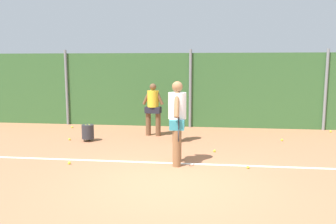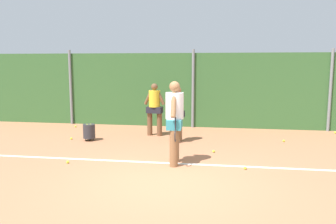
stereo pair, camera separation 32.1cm
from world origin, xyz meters
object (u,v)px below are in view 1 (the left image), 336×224
ball_hopper (88,132)px  tennis_ball_0 (214,151)px  tennis_ball_1 (282,140)px  tennis_ball_8 (331,131)px  player_foreground_near (177,118)px  tennis_ball_6 (83,130)px  tennis_ball_3 (248,167)px  tennis_ball_5 (69,163)px  tennis_ball_4 (70,139)px  player_backcourt_far (153,107)px  player_midcourt (177,111)px  tennis_ball_7 (72,127)px

ball_hopper → tennis_ball_0: 3.86m
tennis_ball_1 → tennis_ball_8: size_ratio=1.00×
player_foreground_near → tennis_ball_6: player_foreground_near is taller
tennis_ball_3 → tennis_ball_5: same height
tennis_ball_1 → tennis_ball_4: bearing=-173.9°
player_backcourt_far → tennis_ball_1: bearing=-178.0°
tennis_ball_8 → player_midcourt: bearing=-158.0°
player_midcourt → tennis_ball_8: bearing=-54.0°
tennis_ball_5 → tennis_ball_8: 8.65m
player_midcourt → tennis_ball_7: bearing=80.4°
player_foreground_near → tennis_ball_4: size_ratio=29.12×
ball_hopper → tennis_ball_6: 1.69m
tennis_ball_1 → tennis_ball_8: bearing=39.1°
tennis_ball_0 → tennis_ball_1: size_ratio=1.00×
tennis_ball_5 → tennis_ball_7: 4.68m
player_midcourt → tennis_ball_0: player_midcourt is taller
player_midcourt → tennis_ball_3: player_midcourt is taller
player_foreground_near → tennis_ball_1: size_ratio=29.12×
tennis_ball_3 → tennis_ball_4: same height
tennis_ball_1 → tennis_ball_7: (-7.12, 1.27, 0.00)m
ball_hopper → tennis_ball_3: (4.48, -2.18, -0.26)m
tennis_ball_3 → player_backcourt_far: bearing=129.6°
player_foreground_near → player_midcourt: (-0.22, 2.26, -0.15)m
tennis_ball_1 → tennis_ball_5: size_ratio=1.00×
player_backcourt_far → tennis_ball_6: 2.74m
tennis_ball_4 → player_foreground_near: bearing=-30.6°
tennis_ball_8 → player_backcourt_far: bearing=-168.2°
player_foreground_near → tennis_ball_3: (1.60, -0.17, -1.04)m
tennis_ball_0 → tennis_ball_7: bearing=151.0°
tennis_ball_4 → tennis_ball_0: bearing=-11.4°
tennis_ball_1 → tennis_ball_7: bearing=169.9°
tennis_ball_1 → player_foreground_near: bearing=-136.7°
player_backcourt_far → ball_hopper: (-1.81, -1.04, -0.66)m
tennis_ball_1 → tennis_ball_4: (-6.40, -0.68, 0.00)m
ball_hopper → tennis_ball_6: (-0.73, 1.51, -0.26)m
player_backcourt_far → tennis_ball_7: bearing=-10.2°
tennis_ball_0 → tennis_ball_5: same height
player_midcourt → player_backcourt_far: player_backcourt_far is taller
player_midcourt → player_backcourt_far: bearing=60.8°
player_backcourt_far → tennis_ball_3: bearing=136.2°
player_foreground_near → player_midcourt: bearing=-177.0°
tennis_ball_7 → tennis_ball_0: bearing=-29.0°
player_foreground_near → tennis_ball_7: size_ratio=29.12×
player_foreground_near → ball_hopper: size_ratio=3.74×
player_backcourt_far → tennis_ball_5: bearing=74.1°
player_midcourt → tennis_ball_6: (-3.39, 1.27, -0.89)m
tennis_ball_3 → tennis_ball_8: same height
player_foreground_near → tennis_ball_8: size_ratio=29.12×
player_backcourt_far → tennis_ball_6: (-2.54, 0.46, -0.92)m
player_backcourt_far → tennis_ball_8: 6.09m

